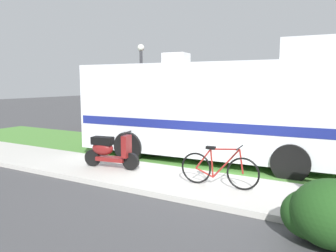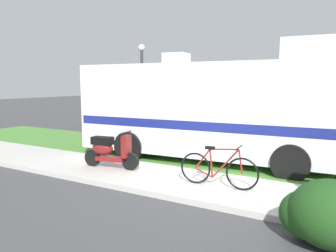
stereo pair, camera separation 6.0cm
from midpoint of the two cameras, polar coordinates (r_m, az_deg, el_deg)
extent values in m
plane|color=#424244|center=(8.31, 9.14, -8.53)|extent=(80.00, 80.00, 0.00)
cube|color=beige|center=(7.23, 5.76, -10.46)|extent=(24.00, 2.00, 0.12)
cube|color=#4C8438|center=(9.68, 12.27, -6.05)|extent=(24.00, 3.40, 0.08)
cube|color=silver|center=(9.57, 7.87, 3.18)|extent=(7.74, 3.04, 2.53)
cube|color=silver|center=(9.11, 26.04, 11.82)|extent=(1.95, 2.54, 0.50)
cube|color=navy|center=(9.61, 7.83, 0.92)|extent=(7.59, 3.05, 0.24)
cube|color=silver|center=(9.98, 1.67, 11.75)|extent=(0.74, 0.64, 0.36)
cylinder|color=black|center=(10.48, 22.23, -3.10)|extent=(0.92, 0.34, 0.90)
cylinder|color=black|center=(8.08, 21.07, -6.11)|extent=(0.92, 0.34, 0.90)
cylinder|color=black|center=(11.61, -0.16, -1.52)|extent=(0.92, 0.34, 0.90)
cylinder|color=black|center=(9.50, -6.69, -3.64)|extent=(0.92, 0.34, 0.90)
cylinder|color=black|center=(8.20, -6.46, -6.25)|extent=(0.45, 0.17, 0.44)
cylinder|color=black|center=(8.76, -13.01, -5.50)|extent=(0.45, 0.17, 0.44)
cube|color=maroon|center=(8.46, -9.84, -5.74)|extent=(0.82, 0.39, 0.10)
cube|color=black|center=(8.49, -11.34, -2.55)|extent=(0.59, 0.34, 0.20)
ellipsoid|color=maroon|center=(8.53, -11.31, -3.87)|extent=(0.64, 0.39, 0.36)
cube|color=maroon|center=(8.17, -7.19, -3.58)|extent=(0.19, 0.34, 0.56)
cylinder|color=black|center=(8.11, -7.24, -1.15)|extent=(0.11, 0.50, 0.04)
sphere|color=white|center=(8.13, -7.22, -2.34)|extent=(0.12, 0.12, 0.12)
torus|color=black|center=(6.80, 13.25, -8.27)|extent=(0.68, 0.07, 0.68)
torus|color=black|center=(7.09, 5.12, -7.42)|extent=(0.68, 0.07, 0.68)
cylinder|color=maroon|center=(6.84, 10.36, -6.59)|extent=(0.58, 0.06, 0.68)
cylinder|color=maroon|center=(6.93, 7.91, -6.55)|extent=(0.10, 0.04, 0.61)
cylinder|color=maroon|center=(6.78, 10.17, -4.09)|extent=(0.62, 0.07, 0.09)
cylinder|color=maroon|center=(7.04, 6.60, -8.19)|extent=(0.40, 0.06, 0.19)
cylinder|color=maroon|center=(6.98, 6.40, -5.78)|extent=(0.36, 0.05, 0.47)
cylinder|color=maroon|center=(6.74, 12.98, -6.19)|extent=(0.12, 0.04, 0.51)
cube|color=black|center=(6.87, 7.71, -3.84)|extent=(0.20, 0.11, 0.06)
cylinder|color=black|center=(6.69, 12.71, -3.75)|extent=(0.05, 0.52, 0.03)
cube|color=maroon|center=(14.88, 1.81, 2.73)|extent=(2.51, 2.15, 1.49)
cube|color=black|center=(14.85, 1.82, 4.44)|extent=(2.39, 2.17, 0.44)
cube|color=maroon|center=(16.42, -6.54, 1.80)|extent=(3.06, 2.17, 0.72)
cylinder|color=black|center=(15.74, 4.20, 0.62)|extent=(0.77, 0.26, 0.76)
cylinder|color=black|center=(14.00, 0.48, -0.24)|extent=(0.77, 0.26, 0.76)
cylinder|color=black|center=(17.46, -5.45, 1.30)|extent=(0.77, 0.26, 0.76)
cylinder|color=black|center=(15.90, -9.75, 0.60)|extent=(0.77, 0.26, 0.76)
ellipsoid|color=#1E4719|center=(5.12, 27.22, -13.71)|extent=(1.14, 1.02, 0.97)
ellipsoid|color=#1E4719|center=(5.28, 24.03, -14.18)|extent=(0.85, 0.77, 0.72)
cylinder|color=#333338|center=(13.39, -4.47, 5.47)|extent=(0.12, 0.12, 3.59)
sphere|color=silver|center=(13.46, -4.56, 13.65)|extent=(0.28, 0.28, 0.28)
camera|label=1|loc=(0.03, -89.81, 0.03)|focal=34.42mm
camera|label=2|loc=(0.03, 90.19, -0.03)|focal=34.42mm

